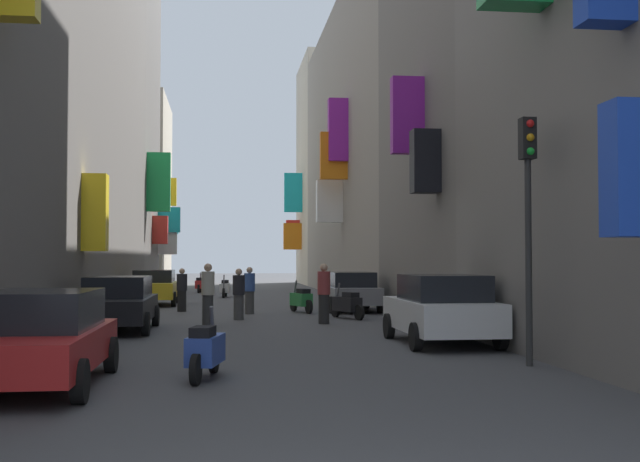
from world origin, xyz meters
TOP-DOWN VIEW (x-y plane):
  - ground_plane at (0.00, 30.00)m, footprint 140.00×140.00m
  - building_left_mid_a at (-7.99, 43.19)m, footprint 7.38×9.48m
  - building_left_mid_c at (-7.99, 55.13)m, footprint 6.77×9.73m
  - building_right_mid_b at (7.99, 38.44)m, footprint 7.30×25.54m
  - building_right_mid_c at (7.98, 55.61)m, footprint 7.36×8.78m
  - parked_car_grey at (3.76, 24.81)m, footprint 1.89×4.13m
  - parked_car_red at (-3.65, 8.55)m, footprint 1.97×4.40m
  - parked_car_white at (3.99, 13.51)m, footprint 2.00×4.03m
  - parked_car_yellow at (-3.73, 29.53)m, footprint 1.96×3.95m
  - parked_car_black at (-3.66, 17.71)m, footprint 1.94×4.36m
  - scooter_red at (-2.21, 41.41)m, footprint 0.50×2.00m
  - scooter_black at (3.06, 21.17)m, footprint 0.85×1.83m
  - scooter_green at (1.88, 24.22)m, footprint 0.75×1.79m
  - scooter_blue at (-1.16, 9.00)m, footprint 0.64×1.80m
  - scooter_white at (-0.80, 35.72)m, footprint 0.53×2.00m
  - pedestrian_crossing at (2.07, 19.35)m, footprint 0.43×0.43m
  - pedestrian_near_left at (0.03, 23.71)m, footprint 0.46×0.46m
  - pedestrian_near_right at (-1.32, 19.41)m, footprint 0.54×0.54m
  - pedestrian_mid_street at (-0.39, 21.14)m, footprint 0.49×0.49m
  - pedestrian_far_away at (-2.37, 25.25)m, footprint 0.47×0.47m
  - traffic_light_near_corner at (4.56, 9.83)m, footprint 0.26×0.34m

SIDE VIEW (x-z plane):
  - ground_plane at x=0.00m, z-range 0.00..0.00m
  - scooter_blue at x=-1.16m, z-range -0.10..1.03m
  - scooter_green at x=1.88m, z-range -0.10..1.03m
  - scooter_black at x=3.06m, z-range -0.10..1.03m
  - scooter_white at x=-0.80m, z-range -0.10..1.03m
  - scooter_red at x=-2.21m, z-range -0.10..1.03m
  - parked_car_red at x=-3.65m, z-range 0.04..1.47m
  - parked_car_grey at x=3.76m, z-range 0.04..1.47m
  - parked_car_black at x=-3.66m, z-range 0.04..1.48m
  - parked_car_yellow at x=-3.73m, z-range 0.04..1.48m
  - pedestrian_far_away at x=-2.37m, z-range -0.01..1.56m
  - pedestrian_mid_street at x=-0.39m, z-range -0.01..1.60m
  - parked_car_white at x=3.99m, z-range 0.03..1.59m
  - pedestrian_near_left at x=0.03m, z-range -0.01..1.62m
  - pedestrian_crossing at x=2.07m, z-range 0.00..1.78m
  - pedestrian_near_right at x=-1.32m, z-range 0.00..1.78m
  - traffic_light_near_corner at x=4.56m, z-range 0.79..5.26m
  - building_left_mid_c at x=-7.99m, z-range 0.00..13.60m
  - building_right_mid_b at x=7.99m, z-range 0.00..15.63m
  - building_right_mid_c at x=7.98m, z-range -0.02..16.95m
  - building_left_mid_a at x=-7.99m, z-range -0.02..20.93m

